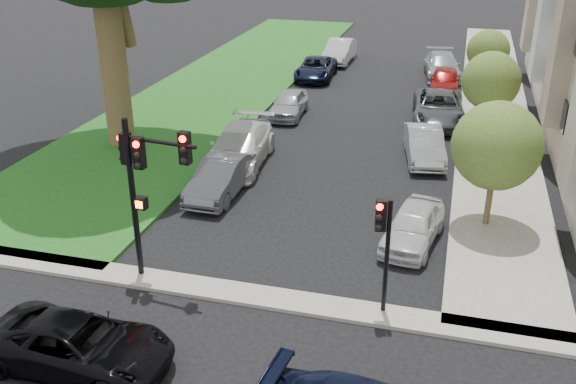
% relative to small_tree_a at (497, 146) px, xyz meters
% --- Properties ---
extents(ground, '(140.00, 140.00, 0.00)m').
position_rel_small_tree_a_xyz_m(ground, '(-6.20, -8.28, -2.95)').
color(ground, black).
rests_on(ground, ground).
extents(grass_strip, '(8.00, 44.00, 0.12)m').
position_rel_small_tree_a_xyz_m(grass_strip, '(-15.20, 15.72, -2.89)').
color(grass_strip, '#1C4619').
rests_on(grass_strip, ground).
extents(sidewalk_right, '(3.50, 44.00, 0.12)m').
position_rel_small_tree_a_xyz_m(sidewalk_right, '(0.55, 15.72, -2.89)').
color(sidewalk_right, gray).
rests_on(sidewalk_right, ground).
extents(sidewalk_cross, '(60.00, 1.00, 0.12)m').
position_rel_small_tree_a_xyz_m(sidewalk_cross, '(-6.20, -6.28, -2.89)').
color(sidewalk_cross, gray).
rests_on(sidewalk_cross, ground).
extents(small_tree_a, '(2.96, 2.96, 4.44)m').
position_rel_small_tree_a_xyz_m(small_tree_a, '(0.00, 0.00, 0.00)').
color(small_tree_a, brown).
rests_on(small_tree_a, ground).
extents(small_tree_b, '(2.69, 2.69, 4.04)m').
position_rel_small_tree_a_xyz_m(small_tree_b, '(0.00, 9.62, -0.27)').
color(small_tree_b, brown).
rests_on(small_tree_b, ground).
extents(small_tree_c, '(2.42, 2.42, 3.63)m').
position_rel_small_tree_a_xyz_m(small_tree_c, '(0.00, 17.59, -0.54)').
color(small_tree_c, brown).
rests_on(small_tree_c, ground).
extents(traffic_signal_main, '(2.42, 0.63, 4.94)m').
position_rel_small_tree_a_xyz_m(traffic_signal_main, '(-9.61, -6.05, 0.46)').
color(traffic_signal_main, black).
rests_on(traffic_signal_main, ground).
extents(traffic_signal_secondary, '(0.46, 0.37, 3.43)m').
position_rel_small_tree_a_xyz_m(traffic_signal_secondary, '(-2.87, -6.09, -0.56)').
color(traffic_signal_secondary, black).
rests_on(traffic_signal_secondary, ground).
extents(car_cross_near, '(4.67, 2.24, 1.28)m').
position_rel_small_tree_a_xyz_m(car_cross_near, '(-9.51, -10.18, -2.31)').
color(car_cross_near, black).
rests_on(car_cross_near, ground).
extents(car_parked_0, '(2.11, 4.01, 1.30)m').
position_rel_small_tree_a_xyz_m(car_parked_0, '(-2.35, -1.89, -2.30)').
color(car_parked_0, silver).
rests_on(car_parked_0, ground).
extents(car_parked_1, '(2.19, 4.42, 1.39)m').
position_rel_small_tree_a_xyz_m(car_parked_1, '(-2.56, 5.73, -2.26)').
color(car_parked_1, '#999BA0').
rests_on(car_parked_1, ground).
extents(car_parked_2, '(2.95, 5.61, 1.50)m').
position_rel_small_tree_a_xyz_m(car_parked_2, '(-2.27, 11.18, -2.20)').
color(car_parked_2, '#3F4247').
rests_on(car_parked_2, ground).
extents(car_parked_3, '(1.72, 4.12, 1.39)m').
position_rel_small_tree_a_xyz_m(car_parked_3, '(-2.23, 16.96, -2.26)').
color(car_parked_3, maroon).
rests_on(car_parked_3, ground).
extents(car_parked_4, '(2.75, 5.34, 1.48)m').
position_rel_small_tree_a_xyz_m(car_parked_4, '(-2.56, 20.38, -2.21)').
color(car_parked_4, '#999BA0').
rests_on(car_parked_4, ground).
extents(car_parked_5, '(1.53, 4.26, 1.40)m').
position_rel_small_tree_a_xyz_m(car_parked_5, '(-9.76, 0.03, -2.26)').
color(car_parked_5, '#3F4247').
rests_on(car_parked_5, ground).
extents(car_parked_6, '(2.65, 5.64, 1.59)m').
position_rel_small_tree_a_xyz_m(car_parked_6, '(-10.07, 3.17, -2.16)').
color(car_parked_6, silver).
rests_on(car_parked_6, ground).
extents(car_parked_7, '(1.75, 3.96, 1.32)m').
position_rel_small_tree_a_xyz_m(car_parked_7, '(-9.81, 10.15, -2.29)').
color(car_parked_7, '#999BA0').
rests_on(car_parked_7, ground).
extents(car_parked_8, '(2.37, 4.78, 1.30)m').
position_rel_small_tree_a_xyz_m(car_parked_8, '(-10.18, 18.01, -2.30)').
color(car_parked_8, black).
rests_on(car_parked_8, ground).
extents(car_parked_9, '(1.65, 4.66, 1.53)m').
position_rel_small_tree_a_xyz_m(car_parked_9, '(-9.61, 22.80, -2.19)').
color(car_parked_9, silver).
rests_on(car_parked_9, ground).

